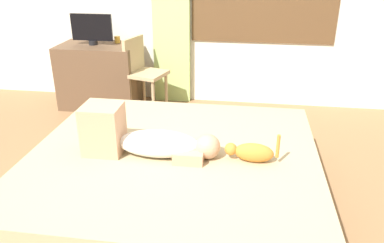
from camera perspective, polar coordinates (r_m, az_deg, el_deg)
ground_plane at (r=2.83m, az=-2.90°, el=-14.01°), size 16.00×16.00×0.00m
bed at (r=2.83m, az=-2.63°, el=-8.54°), size 2.05×1.94×0.45m
person_lying at (r=2.65m, az=-7.12°, el=-2.54°), size 0.94×0.28×0.34m
cat at (r=2.59m, az=8.74°, el=-4.48°), size 0.36×0.13×0.21m
desk at (r=4.77m, az=-13.41°, el=6.61°), size 0.90×0.56×0.74m
tv_monitor at (r=4.66m, az=-14.58°, el=13.10°), size 0.48×0.10×0.35m
cup at (r=4.73m, az=-10.97°, el=11.79°), size 0.07×0.07×0.08m
chair_by_desk at (r=4.45m, az=-7.41°, el=7.68°), size 0.47×0.47×0.86m
curtain_left at (r=4.63m, az=-3.16°, el=17.39°), size 0.44×0.06×2.43m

